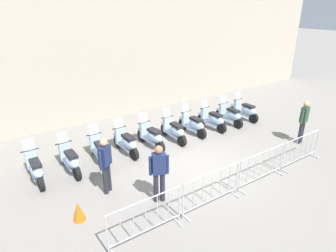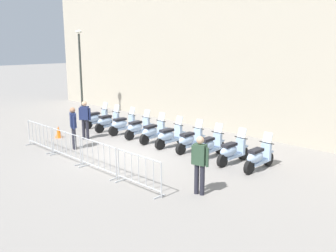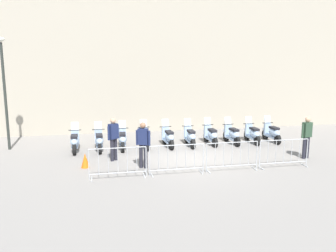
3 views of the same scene
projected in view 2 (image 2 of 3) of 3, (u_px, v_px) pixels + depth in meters
name	position (u px, v px, depth m)	size (l,w,h in m)	color
ground_plane	(124.00, 155.00, 14.68)	(120.00, 120.00, 0.00)	gray
motorcycle_0	(97.00, 119.00, 19.21)	(0.56, 1.73, 1.24)	black
motorcycle_1	(108.00, 122.00, 18.46)	(0.57, 1.73, 1.24)	black
motorcycle_2	(123.00, 125.00, 17.82)	(0.56, 1.72, 1.24)	black
motorcycle_3	(138.00, 128.00, 17.12)	(0.57, 1.73, 1.24)	black
motorcycle_4	(153.00, 132.00, 16.37)	(0.60, 1.72, 1.24)	black
motorcycle_5	(170.00, 136.00, 15.63)	(0.56, 1.72, 1.24)	black
motorcycle_6	(190.00, 141.00, 14.97)	(0.56, 1.73, 1.24)	black
motorcycle_7	(210.00, 146.00, 14.22)	(0.60, 1.72, 1.24)	black
motorcycle_8	(232.00, 152.00, 13.48)	(0.56, 1.72, 1.24)	black
motorcycle_9	(258.00, 158.00, 12.79)	(0.56, 1.73, 1.24)	black
barrier_segment_0	(40.00, 136.00, 15.36)	(1.96, 0.55, 1.07)	#B2B5B7
barrier_segment_1	(66.00, 146.00, 13.96)	(1.96, 0.55, 1.07)	#B2B5B7
barrier_segment_2	(98.00, 158.00, 12.55)	(1.96, 0.55, 1.07)	#B2B5B7
barrier_segment_3	(139.00, 172.00, 11.15)	(1.96, 0.55, 1.07)	#B2B5B7
street_lamp	(80.00, 64.00, 21.40)	(0.36, 0.36, 4.95)	#2D332D
officer_near_row_end	(73.00, 126.00, 15.25)	(0.52, 0.33, 1.73)	#23232D
officer_mid_plaza	(200.00, 162.00, 10.67)	(0.53, 0.31, 1.73)	#23232D
officer_by_barriers	(85.00, 118.00, 16.80)	(0.44, 0.40, 1.73)	#23232D
traffic_cone	(59.00, 132.00, 17.21)	(0.32, 0.32, 0.55)	orange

